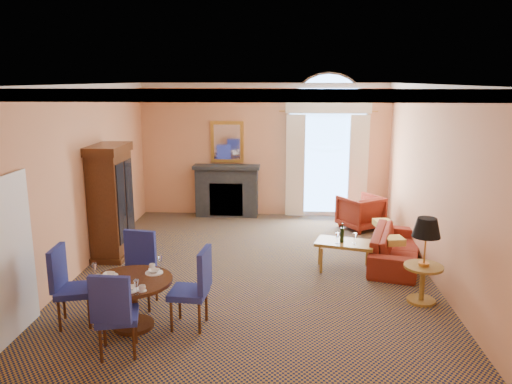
# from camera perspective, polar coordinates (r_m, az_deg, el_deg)

# --- Properties ---
(ground) EXTENTS (7.50, 7.50, 0.00)m
(ground) POSITION_cam_1_polar(r_m,az_deg,el_deg) (8.87, -0.20, -8.94)
(ground) COLOR #131B3E
(ground) RESTS_ON ground
(room_envelope) EXTENTS (6.04, 7.52, 3.45)m
(room_envelope) POSITION_cam_1_polar(r_m,az_deg,el_deg) (8.94, -0.10, 7.82)
(room_envelope) COLOR #F0A572
(room_envelope) RESTS_ON ground
(armoire) EXTENTS (0.61, 1.08, 2.12)m
(armoire) POSITION_cam_1_polar(r_m,az_deg,el_deg) (9.69, -16.23, -1.24)
(armoire) COLOR #3A1D0D
(armoire) RESTS_ON ground
(dining_table) EXTENTS (1.09, 1.09, 0.89)m
(dining_table) POSITION_cam_1_polar(r_m,az_deg,el_deg) (6.99, -13.99, -11.02)
(dining_table) COLOR #3A1D0D
(dining_table) RESTS_ON ground
(dining_chair_north) EXTENTS (0.53, 0.54, 1.09)m
(dining_chair_north) POSITION_cam_1_polar(r_m,az_deg,el_deg) (7.64, -13.15, -7.94)
(dining_chair_north) COLOR navy
(dining_chair_north) RESTS_ON ground
(dining_chair_south) EXTENTS (0.59, 0.59, 1.09)m
(dining_chair_south) POSITION_cam_1_polar(r_m,az_deg,el_deg) (6.28, -15.91, -12.82)
(dining_chair_south) COLOR navy
(dining_chair_south) RESTS_ON ground
(dining_chair_east) EXTENTS (0.54, 0.53, 1.09)m
(dining_chair_east) POSITION_cam_1_polar(r_m,az_deg,el_deg) (6.82, -6.83, -10.29)
(dining_chair_east) COLOR navy
(dining_chair_east) RESTS_ON ground
(dining_chair_west) EXTENTS (0.60, 0.60, 1.09)m
(dining_chair_west) POSITION_cam_1_polar(r_m,az_deg,el_deg) (7.30, -20.83, -9.46)
(dining_chair_west) COLOR navy
(dining_chair_west) RESTS_ON ground
(sofa) EXTENTS (1.33, 2.19, 0.60)m
(sofa) POSITION_cam_1_polar(r_m,az_deg,el_deg) (9.46, 15.71, -6.10)
(sofa) COLOR maroon
(sofa) RESTS_ON ground
(armchair) EXTENTS (1.14, 1.14, 0.76)m
(armchair) POSITION_cam_1_polar(r_m,az_deg,el_deg) (11.39, 11.85, -2.26)
(armchair) COLOR maroon
(armchair) RESTS_ON ground
(coffee_table) EXTENTS (1.11, 0.80, 0.85)m
(coffee_table) POSITION_cam_1_polar(r_m,az_deg,el_deg) (8.90, 10.13, -5.88)
(coffee_table) COLOR olive
(coffee_table) RESTS_ON ground
(side_table) EXTENTS (0.58, 0.58, 1.28)m
(side_table) POSITION_cam_1_polar(r_m,az_deg,el_deg) (7.81, 18.75, -6.18)
(side_table) COLOR olive
(side_table) RESTS_ON ground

